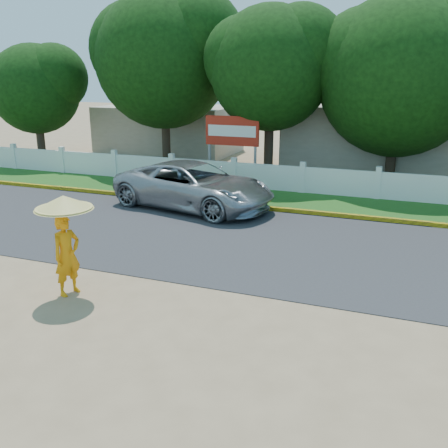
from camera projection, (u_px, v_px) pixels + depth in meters
name	position (u px, v px, depth m)	size (l,w,h in m)	color
ground	(191.00, 307.00, 10.77)	(120.00, 120.00, 0.00)	#9E8460
road	(254.00, 242.00, 14.79)	(60.00, 7.00, 0.02)	#38383A
grass_verge	(294.00, 201.00, 19.48)	(60.00, 3.50, 0.03)	#2D601E
curb	(283.00, 210.00, 17.94)	(40.00, 0.18, 0.16)	yellow
fence	(302.00, 180.00, 20.62)	(40.00, 0.10, 1.10)	silver
building_near	(390.00, 138.00, 25.38)	(10.00, 6.00, 3.20)	#B7AD99
building_far	(169.00, 129.00, 30.71)	(8.00, 5.00, 2.80)	#B7AD99
vehicle	(194.00, 186.00, 18.29)	(2.79, 6.05, 1.68)	#9B9FA3
monk_with_parasol	(65.00, 231.00, 10.98)	(1.27, 1.27, 2.31)	orange
billboard	(232.00, 134.00, 22.31)	(2.50, 0.13, 2.95)	gray
tree_row	(405.00, 68.00, 20.85)	(40.93, 8.18, 9.17)	#473828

